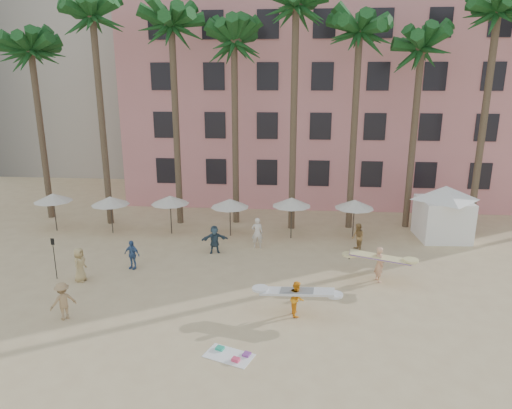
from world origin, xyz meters
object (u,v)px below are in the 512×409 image
Objects in this scene: pink_hotel at (340,102)px; cabana at (444,208)px; carrier_white at (297,296)px; carrier_yellow at (379,262)px.

pink_hotel is 15.21m from cabana.
carrier_yellow is at bearing 42.28° from carrier_white.
carrier_white is (-4.19, -3.81, -0.18)m from carrier_yellow.
pink_hotel reaches higher than carrier_yellow.
carrier_yellow is 0.94× the size of carrier_white.
pink_hotel is 10.65× the size of carrier_white.
carrier_yellow is at bearing -126.45° from cabana.
cabana is at bearing 53.55° from carrier_yellow.
pink_hotel is 11.29× the size of carrier_yellow.
pink_hotel reaches higher than carrier_white.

